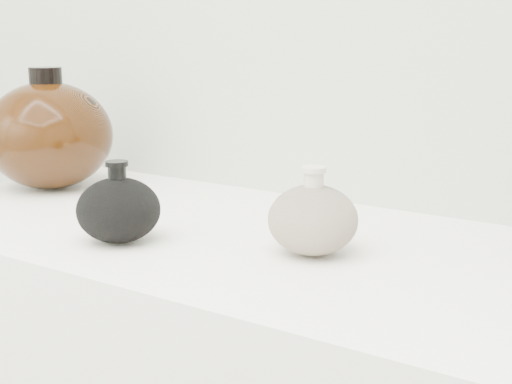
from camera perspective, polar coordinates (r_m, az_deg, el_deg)
The scene contains 3 objects.
black_gourd_vase at distance 0.97m, azimuth -10.94°, elevation -1.37°, with size 0.14×0.14×0.11m.
cream_gourd_vase at distance 0.90m, azimuth 4.57°, elevation -2.17°, with size 0.12×0.12×0.11m.
left_round_pot at distance 1.32m, azimuth -16.22°, elevation 4.41°, with size 0.27×0.27×0.22m.
Camera 1 is at (0.52, 0.17, 1.17)m, focal length 50.00 mm.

